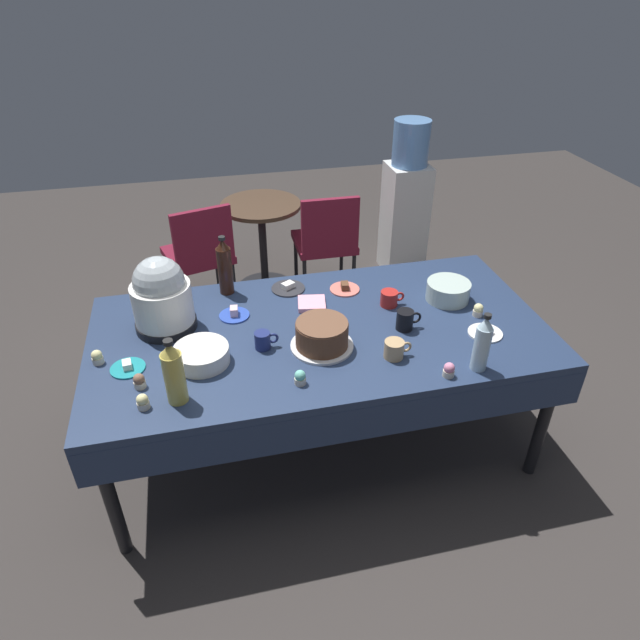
{
  "coord_description": "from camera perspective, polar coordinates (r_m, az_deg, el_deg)",
  "views": [
    {
      "loc": [
        -0.5,
        -2.17,
        2.28
      ],
      "look_at": [
        0.0,
        0.0,
        0.8
      ],
      "focal_mm": 31.22,
      "sensor_mm": 36.0,
      "label": 1
    }
  ],
  "objects": [
    {
      "name": "paper_napkin_stack",
      "position": [
        2.87,
        -0.86,
        1.7
      ],
      "size": [
        0.16,
        0.16,
        0.02
      ],
      "primitive_type": "cube",
      "rotation": [
        0.0,
        0.0,
        -0.18
      ],
      "color": "pink",
      "rests_on": "potluck_table"
    },
    {
      "name": "water_cooler",
      "position": [
        4.62,
        8.77,
        11.75
      ],
      "size": [
        0.32,
        0.32,
        1.24
      ],
      "color": "silver",
      "rests_on": "ground"
    },
    {
      "name": "cupcake_berry",
      "position": [
        2.66,
        -21.86,
        -3.56
      ],
      "size": [
        0.05,
        0.05,
        0.07
      ],
      "color": "beige",
      "rests_on": "potluck_table"
    },
    {
      "name": "cupcake_vanilla",
      "position": [
        2.35,
        -17.71,
        -7.98
      ],
      "size": [
        0.05,
        0.05,
        0.07
      ],
      "color": "beige",
      "rests_on": "potluck_table"
    },
    {
      "name": "ceramic_snack_bowl",
      "position": [
        2.52,
        -12.04,
        -3.54
      ],
      "size": [
        0.25,
        0.25,
        0.08
      ],
      "primitive_type": "cylinder",
      "color": "silver",
      "rests_on": "potluck_table"
    },
    {
      "name": "soda_bottle_water",
      "position": [
        2.48,
        16.29,
        -2.37
      ],
      "size": [
        0.07,
        0.07,
        0.28
      ],
      "color": "silver",
      "rests_on": "potluck_table"
    },
    {
      "name": "soda_bottle_ginger_ale",
      "position": [
        2.28,
        -14.76,
        -5.3
      ],
      "size": [
        0.08,
        0.08,
        0.3
      ],
      "color": "gold",
      "rests_on": "potluck_table"
    },
    {
      "name": "maroon_chair_right",
      "position": [
        4.19,
        0.64,
        8.36
      ],
      "size": [
        0.45,
        0.45,
        0.85
      ],
      "color": "maroon",
      "rests_on": "ground"
    },
    {
      "name": "cupcake_rose",
      "position": [
        2.46,
        13.07,
        -5.02
      ],
      "size": [
        0.05,
        0.05,
        0.07
      ],
      "color": "beige",
      "rests_on": "potluck_table"
    },
    {
      "name": "soda_bottle_cola",
      "position": [
        2.96,
        -9.74,
        5.37
      ],
      "size": [
        0.08,
        0.08,
        0.33
      ],
      "color": "#33190F",
      "rests_on": "potluck_table"
    },
    {
      "name": "dessert_plate_cobalt",
      "position": [
        2.82,
        -8.78,
        0.61
      ],
      "size": [
        0.15,
        0.15,
        0.05
      ],
      "color": "#2D4CB2",
      "rests_on": "potluck_table"
    },
    {
      "name": "frosted_layer_cake",
      "position": [
        2.55,
        0.2,
        -1.57
      ],
      "size": [
        0.29,
        0.29,
        0.13
      ],
      "color": "silver",
      "rests_on": "potluck_table"
    },
    {
      "name": "potluck_table",
      "position": [
        2.74,
        0.0,
        -1.95
      ],
      "size": [
        2.2,
        1.1,
        0.75
      ],
      "color": "navy",
      "rests_on": "ground"
    },
    {
      "name": "dessert_plate_white",
      "position": [
        2.78,
        16.59,
        -1.18
      ],
      "size": [
        0.16,
        0.16,
        0.04
      ],
      "color": "white",
      "rests_on": "potluck_table"
    },
    {
      "name": "round_cafe_table",
      "position": [
        4.32,
        -5.94,
        9.07
      ],
      "size": [
        0.6,
        0.6,
        0.72
      ],
      "color": "#473323",
      "rests_on": "ground"
    },
    {
      "name": "ground",
      "position": [
        3.19,
        0.0,
        -12.05
      ],
      "size": [
        9.0,
        9.0,
        0.0
      ],
      "primitive_type": "plane",
      "color": "#383330"
    },
    {
      "name": "cupcake_lemon",
      "position": [
        2.89,
        15.91,
        0.99
      ],
      "size": [
        0.05,
        0.05,
        0.07
      ],
      "color": "beige",
      "rests_on": "potluck_table"
    },
    {
      "name": "glass_salad_bowl",
      "position": [
        2.98,
        12.99,
        2.92
      ],
      "size": [
        0.23,
        0.23,
        0.1
      ],
      "primitive_type": "cylinder",
      "color": "#B2C6BC",
      "rests_on": "potluck_table"
    },
    {
      "name": "slow_cooker",
      "position": [
        2.72,
        -15.93,
        2.33
      ],
      "size": [
        0.29,
        0.29,
        0.38
      ],
      "color": "black",
      "rests_on": "potluck_table"
    },
    {
      "name": "dessert_plate_charcoal",
      "position": [
        3.02,
        -3.29,
        3.33
      ],
      "size": [
        0.18,
        0.18,
        0.04
      ],
      "color": "#2D2D33",
      "rests_on": "potluck_table"
    },
    {
      "name": "maroon_chair_left",
      "position": [
        4.1,
        -12.19,
        6.93
      ],
      "size": [
        0.54,
        0.54,
        0.85
      ],
      "color": "maroon",
      "rests_on": "ground"
    },
    {
      "name": "coffee_mug_tan",
      "position": [
        2.52,
        7.65,
        -2.99
      ],
      "size": [
        0.13,
        0.09,
        0.08
      ],
      "color": "tan",
      "rests_on": "potluck_table"
    },
    {
      "name": "dessert_plate_coral",
      "position": [
        3.01,
        2.55,
        3.27
      ],
      "size": [
        0.16,
        0.16,
        0.04
      ],
      "color": "#E07266",
      "rests_on": "potluck_table"
    },
    {
      "name": "cupcake_cocoa",
      "position": [
        2.46,
        -18.04,
        -5.97
      ],
      "size": [
        0.05,
        0.05,
        0.07
      ],
      "color": "beige",
      "rests_on": "potluck_table"
    },
    {
      "name": "coffee_mug_navy",
      "position": [
        2.57,
        -5.84,
        -2.07
      ],
      "size": [
        0.11,
        0.07,
        0.08
      ],
      "color": "navy",
      "rests_on": "potluck_table"
    },
    {
      "name": "coffee_mug_red",
      "position": [
        2.88,
        7.14,
        2.21
      ],
      "size": [
        0.13,
        0.09,
        0.08
      ],
      "color": "#B2231E",
      "rests_on": "potluck_table"
    },
    {
      "name": "coffee_mug_black",
      "position": [
        2.71,
        8.75,
        0.02
      ],
      "size": [
        0.13,
        0.08,
        0.1
      ],
      "color": "black",
      "rests_on": "potluck_table"
    },
    {
      "name": "dessert_plate_teal",
      "position": [
        2.59,
        -19.11,
        -4.6
      ],
      "size": [
        0.15,
        0.15,
        0.04
      ],
      "color": "teal",
      "rests_on": "potluck_table"
    },
    {
      "name": "cupcake_mint",
      "position": [
        2.36,
        -2.05,
        -5.92
      ],
      "size": [
        0.05,
        0.05,
        0.07
      ],
      "color": "beige",
      "rests_on": "potluck_table"
    }
  ]
}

